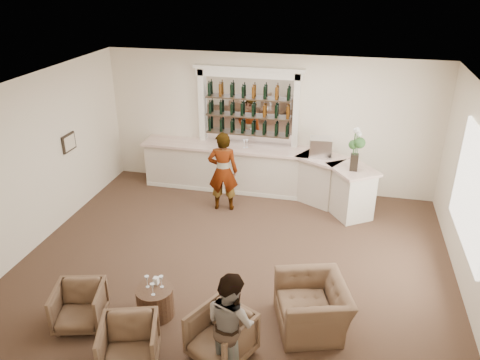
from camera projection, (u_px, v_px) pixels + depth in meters
name	position (u px, v px, depth m)	size (l,w,h in m)	color
ground	(235.00, 262.00, 8.87)	(8.00, 8.00, 0.00)	#4C3626
room_shell	(252.00, 134.00, 8.48)	(8.04, 7.02, 3.32)	#EEDFC5
bar_counter	(258.00, 172.00, 11.31)	(5.72, 1.80, 1.14)	beige
back_bar_alcove	(248.00, 108.00, 11.13)	(2.64, 0.25, 3.00)	white
cocktail_table	(155.00, 302.00, 7.44)	(0.59, 0.59, 0.50)	brown
sommelier	(223.00, 171.00, 10.45)	(0.67, 0.44, 1.85)	gray
guest	(231.00, 323.00, 6.25)	(0.76, 0.59, 1.56)	gray
armchair_left	(79.00, 306.00, 7.21)	(0.73, 0.75, 0.68)	brown
armchair_center	(129.00, 345.00, 6.44)	(0.77, 0.80, 0.72)	brown
armchair_right	(221.00, 336.00, 6.60)	(0.79, 0.81, 0.74)	brown
armchair_far	(312.00, 306.00, 7.16)	(1.16, 1.02, 0.76)	brown
espresso_machine	(321.00, 147.00, 10.62)	(0.50, 0.42, 0.44)	silver
flower_vase	(356.00, 146.00, 9.76)	(0.25, 0.25, 0.96)	black
wine_glass_bar_left	(244.00, 144.00, 11.14)	(0.07, 0.07, 0.21)	white
wine_glass_bar_right	(247.00, 143.00, 11.17)	(0.07, 0.07, 0.21)	white
wine_glass_tbl_a	(147.00, 282.00, 7.34)	(0.07, 0.07, 0.21)	white
wine_glass_tbl_b	(161.00, 282.00, 7.34)	(0.07, 0.07, 0.21)	white
wine_glass_tbl_c	(153.00, 289.00, 7.17)	(0.07, 0.07, 0.21)	white
napkin_holder	(156.00, 281.00, 7.44)	(0.08, 0.08, 0.12)	white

